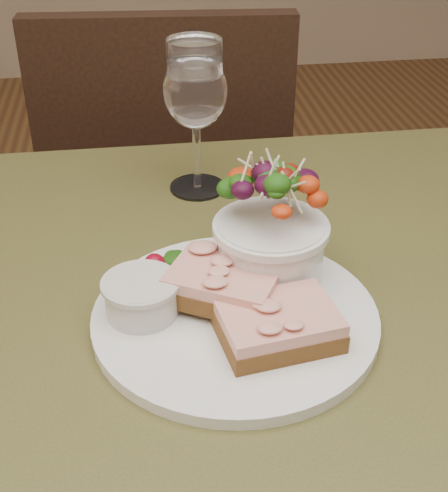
{
  "coord_description": "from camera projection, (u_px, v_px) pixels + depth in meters",
  "views": [
    {
      "loc": [
        -0.08,
        -0.51,
        1.16
      ],
      "look_at": [
        -0.01,
        0.03,
        0.81
      ],
      "focal_mm": 50.0,
      "sensor_mm": 36.0,
      "label": 1
    }
  ],
  "objects": [
    {
      "name": "cafe_table",
      "position": [
        234.0,
        390.0,
        0.71
      ],
      "size": [
        0.8,
        0.8,
        0.75
      ],
      "color": "#43401C",
      "rests_on": "ground"
    },
    {
      "name": "dinner_plate",
      "position": [
        235.0,
        317.0,
        0.64
      ],
      "size": [
        0.27,
        0.27,
        0.01
      ],
      "primitive_type": "cylinder",
      "color": "white",
      "rests_on": "cafe_table"
    },
    {
      "name": "chair_far",
      "position": [
        174.0,
        280.0,
        1.49
      ],
      "size": [
        0.45,
        0.45,
        0.9
      ],
      "rotation": [
        0.0,
        0.0,
        3.06
      ],
      "color": "black",
      "rests_on": "ground"
    },
    {
      "name": "garnish",
      "position": [
        164.0,
        263.0,
        0.69
      ],
      "size": [
        0.05,
        0.04,
        0.02
      ],
      "color": "#123409",
      "rests_on": "dinner_plate"
    },
    {
      "name": "ramekin",
      "position": [
        141.0,
        295.0,
        0.63
      ],
      "size": [
        0.07,
        0.07,
        0.04
      ],
      "color": "silver",
      "rests_on": "dinner_plate"
    },
    {
      "name": "sandwich_back",
      "position": [
        224.0,
        283.0,
        0.64
      ],
      "size": [
        0.12,
        0.11,
        0.03
      ],
      "rotation": [
        0.0,
        0.0,
        -0.51
      ],
      "color": "#4C2C14",
      "rests_on": "dinner_plate"
    },
    {
      "name": "wine_glass",
      "position": [
        195.0,
        95.0,
        0.8
      ],
      "size": [
        0.08,
        0.08,
        0.18
      ],
      "color": "white",
      "rests_on": "cafe_table"
    },
    {
      "name": "salad_bowl",
      "position": [
        271.0,
        225.0,
        0.65
      ],
      "size": [
        0.1,
        0.1,
        0.13
      ],
      "color": "white",
      "rests_on": "dinner_plate"
    },
    {
      "name": "sandwich_front",
      "position": [
        278.0,
        325.0,
        0.6
      ],
      "size": [
        0.11,
        0.09,
        0.03
      ],
      "rotation": [
        0.0,
        0.0,
        0.16
      ],
      "color": "#4C2C14",
      "rests_on": "dinner_plate"
    }
  ]
}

